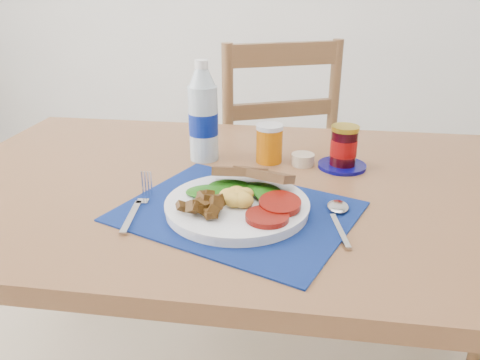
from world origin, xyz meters
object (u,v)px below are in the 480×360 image
(water_bottle, at_px, (203,117))
(jam_on_saucer, at_px, (343,149))
(chair_far, at_px, (270,142))
(breakfast_plate, at_px, (234,202))
(juice_glass, at_px, (269,144))

(water_bottle, relative_size, jam_on_saucer, 2.14)
(chair_far, height_order, breakfast_plate, chair_far)
(juice_glass, distance_m, jam_on_saucer, 0.19)
(jam_on_saucer, bearing_deg, breakfast_plate, -128.97)
(juice_glass, bearing_deg, water_bottle, -178.55)
(chair_far, relative_size, juice_glass, 13.01)
(juice_glass, xyz_separation_m, jam_on_saucer, (0.18, -0.02, 0.00))
(water_bottle, xyz_separation_m, juice_glass, (0.17, 0.00, -0.07))
(chair_far, bearing_deg, juice_glass, 71.34)
(breakfast_plate, distance_m, water_bottle, 0.33)
(chair_far, height_order, jam_on_saucer, chair_far)
(breakfast_plate, distance_m, juice_glass, 0.30)
(chair_far, bearing_deg, water_bottle, 55.21)
(water_bottle, height_order, juice_glass, water_bottle)
(chair_far, bearing_deg, jam_on_saucer, 87.79)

